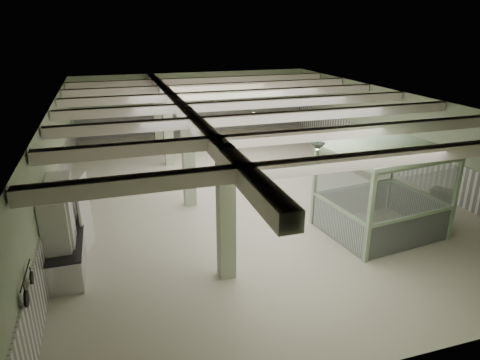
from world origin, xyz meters
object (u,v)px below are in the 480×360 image
object	(u,v)px
prep_counter	(70,234)
filing_cabinet	(440,209)
walkin_cooler	(61,224)
guard_booth	(384,177)

from	to	relation	value
prep_counter	filing_cabinet	size ratio (longest dim) A/B	3.82
walkin_cooler	filing_cabinet	size ratio (longest dim) A/B	1.95
walkin_cooler	guard_booth	distance (m)	9.58
guard_booth	walkin_cooler	bearing A→B (deg)	167.33
prep_counter	guard_booth	xyz separation A→B (m)	(9.42, -1.79, 1.42)
walkin_cooler	filing_cabinet	distance (m)	11.62
guard_booth	filing_cabinet	distance (m)	2.39
prep_counter	guard_booth	size ratio (longest dim) A/B	1.35
walkin_cooler	filing_cabinet	world-z (taller)	walkin_cooler
prep_counter	walkin_cooler	distance (m)	1.11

